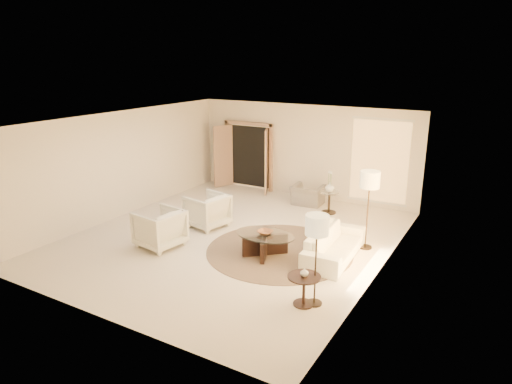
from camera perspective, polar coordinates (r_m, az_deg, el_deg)
The scene contains 18 objects.
room at distance 10.49m, azimuth -2.99°, elevation 1.33°, with size 7.04×8.04×2.83m.
windows_right at distance 9.26m, azimuth 15.60°, elevation -1.69°, with size 0.10×6.40×2.40m, color #F0B560, non-canonical shape.
window_back_corner at distance 13.14m, azimuth 15.14°, elevation 3.69°, with size 1.70×0.10×2.40m, color #F0B560, non-canonical shape.
curtains_right at distance 10.12m, azimuth 16.63°, elevation -0.51°, with size 0.06×5.20×2.60m, color #C7B492, non-canonical shape.
french_doors at distance 14.69m, azimuth -1.08°, elevation 4.47°, with size 1.95×0.66×2.16m.
area_rug at distance 10.24m, azimuth 2.93°, elevation -7.34°, with size 3.25×3.25×0.01m, color #3F2F24.
sofa at distance 9.93m, azimuth 9.79°, elevation -6.47°, with size 2.10×0.82×0.61m, color white.
armchair_left at distance 11.57m, azimuth -6.14°, elevation -2.10°, with size 0.91×0.85×0.93m, color white.
armchair_right at distance 10.53m, azimuth -11.97°, elevation -4.24°, with size 0.93×0.87×0.95m, color white.
accent_chair at distance 13.31m, azimuth 6.48°, elevation 0.02°, with size 0.88×0.57×0.77m, color gray.
coffee_table at distance 9.91m, azimuth 1.15°, elevation -6.26°, with size 1.61×1.61×0.49m.
end_table at distance 8.06m, azimuth 6.01°, elevation -11.50°, with size 0.58×0.58×0.55m.
side_table at distance 12.67m, azimuth 9.13°, elevation -1.00°, with size 0.53×0.53×0.61m.
floor_lamp_near at distance 10.19m, azimuth 14.03°, elevation 1.08°, with size 0.43×0.43×1.78m.
floor_lamp_far at distance 7.68m, azimuth 7.64°, elevation -4.63°, with size 0.40×0.40×1.64m.
bowl at distance 9.82m, azimuth 1.15°, elevation -5.07°, with size 0.33×0.33×0.08m, color brown.
end_vase at distance 7.94m, azimuth 6.07°, elevation -9.94°, with size 0.15×0.15×0.15m, color white.
side_vase at distance 12.56m, azimuth 9.21°, elevation 0.61°, with size 0.25×0.25×0.26m, color white.
Camera 1 is at (5.54, -8.47, 4.16)m, focal length 32.00 mm.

